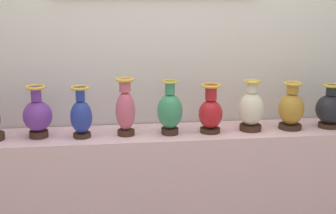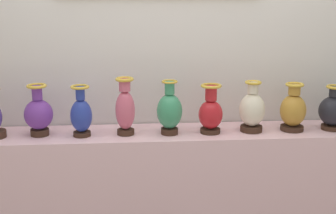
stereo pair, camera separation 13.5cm
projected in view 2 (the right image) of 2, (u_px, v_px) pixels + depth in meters
display_shelf at (168, 190)px, 3.16m from camera, size 3.80×0.42×0.85m
back_wall at (165, 43)px, 3.18m from camera, size 6.13×0.14×2.80m
vase_violet at (39, 114)px, 2.94m from camera, size 0.18×0.18×0.34m
vase_cobalt at (81, 114)px, 2.93m from camera, size 0.14×0.14×0.34m
vase_rose at (125, 108)px, 2.96m from camera, size 0.13×0.13×0.38m
vase_jade at (170, 111)px, 2.97m from camera, size 0.17×0.17×0.36m
vase_crimson at (211, 112)px, 3.00m from camera, size 0.16×0.16×0.33m
vase_ivory at (252, 110)px, 3.03m from camera, size 0.17×0.17×0.34m
vase_ochre at (293, 110)px, 3.05m from camera, size 0.17×0.17×0.33m
vase_onyx at (333, 111)px, 3.08m from camera, size 0.19×0.19×0.31m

